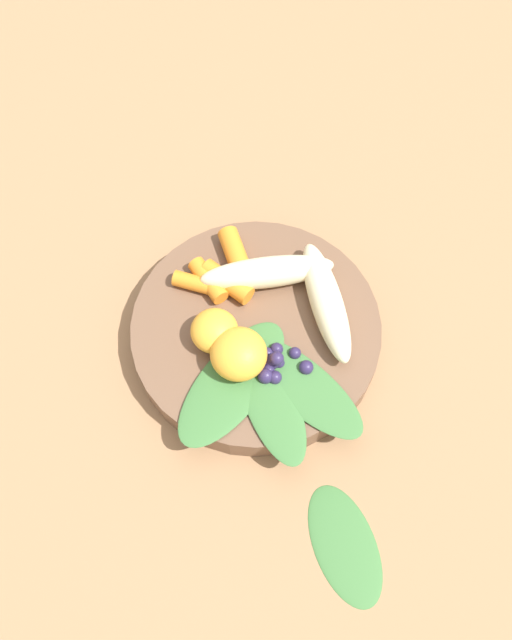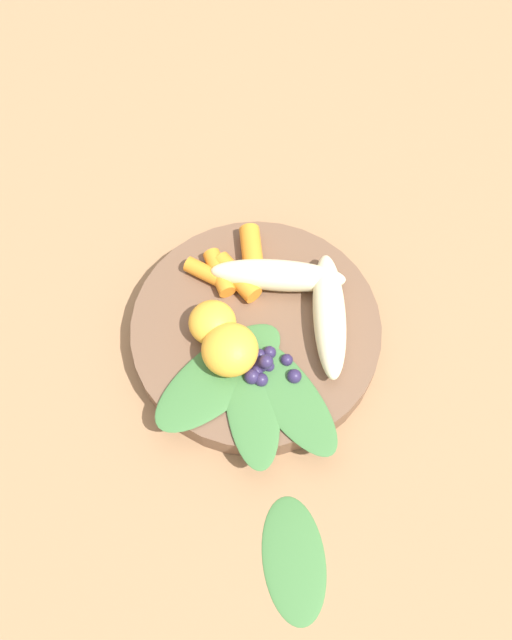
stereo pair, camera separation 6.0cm
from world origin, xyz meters
TOP-DOWN VIEW (x-y plane):
  - ground_plane at (0.00, 0.00)m, footprint 2.40×2.40m
  - bowl at (0.00, 0.00)m, footprint 0.23×0.23m
  - banana_peeled_left at (-0.04, -0.03)m, footprint 0.13×0.08m
  - banana_peeled_right at (-0.06, 0.02)m, footprint 0.07×0.13m
  - orange_segment_near at (0.03, 0.02)m, footprint 0.05×0.05m
  - orange_segment_far at (0.04, -0.01)m, footprint 0.04×0.04m
  - carrot_front at (-0.02, -0.07)m, footprint 0.03×0.06m
  - carrot_mid_left at (0.00, -0.05)m, footprint 0.03×0.06m
  - carrot_mid_right at (0.01, -0.06)m, footprint 0.02×0.05m
  - carrot_rear at (0.02, -0.06)m, footprint 0.04×0.05m
  - blueberry_pile at (0.01, 0.04)m, footprint 0.06×0.05m
  - kale_leaf_left at (0.05, 0.04)m, footprint 0.15×0.11m
  - kale_leaf_right at (0.03, 0.07)m, footprint 0.07×0.13m
  - kale_leaf_rear at (-0.00, 0.07)m, footprint 0.08×0.14m
  - kale_leaf_stray at (0.05, 0.20)m, footprint 0.08×0.11m

SIDE VIEW (x-z plane):
  - ground_plane at x=0.00m, z-range 0.00..0.00m
  - kale_leaf_stray at x=0.05m, z-range 0.00..0.01m
  - bowl at x=0.00m, z-range 0.00..0.03m
  - kale_leaf_left at x=0.05m, z-range 0.03..0.03m
  - kale_leaf_right at x=0.03m, z-range 0.03..0.03m
  - kale_leaf_rear at x=0.00m, z-range 0.03..0.03m
  - blueberry_pile at x=0.01m, z-range 0.03..0.05m
  - carrot_rear at x=0.02m, z-range 0.03..0.04m
  - carrot_mid_right at x=0.01m, z-range 0.03..0.05m
  - carrot_mid_left at x=0.00m, z-range 0.03..0.05m
  - carrot_front at x=-0.02m, z-range 0.03..0.05m
  - banana_peeled_left at x=-0.04m, z-range 0.03..0.06m
  - banana_peeled_right at x=-0.06m, z-range 0.03..0.06m
  - orange_segment_far at x=0.04m, z-range 0.03..0.06m
  - orange_segment_near at x=0.03m, z-range 0.03..0.07m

